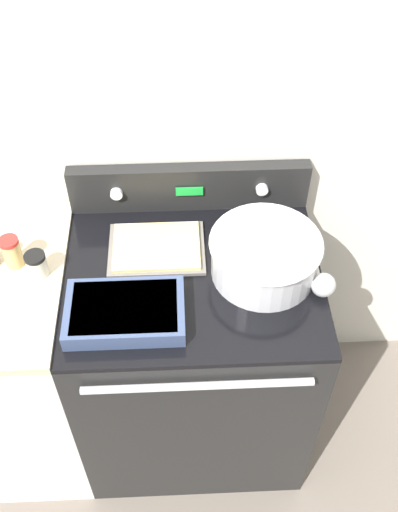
{
  "coord_description": "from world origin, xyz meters",
  "views": [
    {
      "loc": [
        -0.03,
        -0.87,
        2.34
      ],
      "look_at": [
        0.02,
        0.35,
        0.99
      ],
      "focal_mm": 42.0,
      "sensor_mm": 36.0,
      "label": 1
    }
  ],
  "objects": [
    {
      "name": "control_panel",
      "position": [
        0.0,
        0.64,
        1.02
      ],
      "size": [
        0.8,
        0.07,
        0.17
      ],
      "color": "black",
      "rests_on": "stove_range"
    },
    {
      "name": "mixing_bowl",
      "position": [
        0.22,
        0.33,
        1.01
      ],
      "size": [
        0.34,
        0.34,
        0.14
      ],
      "color": "silver",
      "rests_on": "stove_range"
    },
    {
      "name": "kitchen_wall",
      "position": [
        0.0,
        0.7,
        1.25
      ],
      "size": [
        8.0,
        0.05,
        2.5
      ],
      "color": "silver",
      "rests_on": "ground_plane"
    },
    {
      "name": "side_counter",
      "position": [
        -0.67,
        0.33,
        0.47
      ],
      "size": [
        0.54,
        0.66,
        0.95
      ],
      "color": "silver",
      "rests_on": "ground_plane"
    },
    {
      "name": "casserole_dish",
      "position": [
        -0.2,
        0.17,
        0.97
      ],
      "size": [
        0.34,
        0.22,
        0.06
      ],
      "color": "#38476B",
      "rests_on": "stove_range"
    },
    {
      "name": "ladle",
      "position": [
        0.38,
        0.25,
        0.97
      ],
      "size": [
        0.07,
        0.28,
        0.07
      ],
      "color": "#B7B7B7",
      "rests_on": "stove_range"
    },
    {
      "name": "baking_tray",
      "position": [
        -0.11,
        0.43,
        0.95
      ],
      "size": [
        0.31,
        0.23,
        0.02
      ],
      "color": "slate",
      "rests_on": "stove_range"
    },
    {
      "name": "spice_jar_black_cap",
      "position": [
        -0.47,
        0.34,
        0.99
      ],
      "size": [
        0.06,
        0.06,
        0.08
      ],
      "color": "beige",
      "rests_on": "side_counter"
    },
    {
      "name": "ground_plane",
      "position": [
        0.0,
        0.0,
        0.0
      ],
      "size": [
        12.0,
        12.0,
        0.0
      ],
      "primitive_type": "plane",
      "color": "#6B6056"
    },
    {
      "name": "stove_range",
      "position": [
        0.0,
        0.33,
        0.47
      ],
      "size": [
        0.8,
        0.69,
        0.93
      ],
      "color": "black",
      "rests_on": "ground_plane"
    },
    {
      "name": "spice_jar_red_cap",
      "position": [
        -0.55,
        0.39,
        1.0
      ],
      "size": [
        0.06,
        0.06,
        0.11
      ],
      "color": "tan",
      "rests_on": "side_counter"
    }
  ]
}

